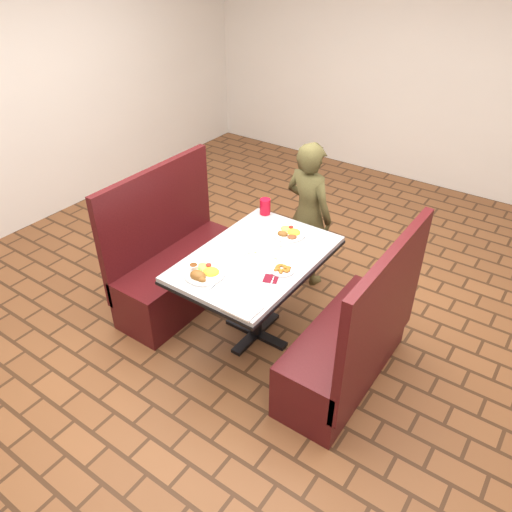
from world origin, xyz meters
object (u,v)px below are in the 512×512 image
Objects in this scene: booth_bench_right at (352,345)px; near_dinner_plate at (203,272)px; plantain_plate at (282,269)px; red_tumbler at (265,207)px; booth_bench_left at (178,267)px; diner_person at (308,215)px; far_dinner_plate at (289,232)px; dining_table at (256,267)px.

booth_bench_right is 4.43× the size of near_dinner_plate.
red_tumbler is (-0.55, 0.59, 0.05)m from plantain_plate.
booth_bench_right is at bearing 0.00° from booth_bench_left.
booth_bench_left reaches higher than red_tumbler.
diner_person reaches higher than plantain_plate.
booth_bench_left is 0.93× the size of diner_person.
diner_person is 5.23× the size of far_dinner_plate.
plantain_plate is (0.25, -0.04, 0.11)m from dining_table.
booth_bench_left is at bearing 148.57° from near_dinner_plate.
dining_table is 0.65m from red_tumbler.
plantain_plate is at bearing -47.43° from red_tumbler.
far_dinner_plate is (0.84, 0.38, 0.44)m from booth_bench_left.
booth_bench_left is at bearing 177.63° from plantain_plate.
booth_bench_left reaches higher than plantain_plate.
far_dinner_plate is at bearing 24.69° from booth_bench_left.
booth_bench_right reaches higher than red_tumbler.
far_dinner_plate is 1.45× the size of plantain_plate.
diner_person reaches higher than near_dinner_plate.
diner_person is 0.44m from red_tumbler.
booth_bench_left reaches higher than far_dinner_plate.
dining_table is 9.31× the size of red_tumbler.
booth_bench_left is 0.88m from near_dinner_plate.
near_dinner_plate is 0.96m from red_tumbler.
plantain_plate is at bearing -175.50° from booth_bench_right.
far_dinner_plate is (0.19, 0.78, -0.01)m from near_dinner_plate.
near_dinner_plate is 2.08× the size of red_tumbler.
booth_bench_right is 9.22× the size of red_tumbler.
plantain_plate is 1.31× the size of red_tumbler.
dining_table is at bearing 170.12° from plantain_plate.
red_tumbler is at bearing 153.43° from far_dinner_plate.
near_dinner_plate is (-0.95, -0.39, 0.45)m from booth_bench_right.
booth_bench_right is 0.93× the size of diner_person.
far_dinner_plate is at bearing 153.24° from booth_bench_right.
diner_person is (-0.09, 0.90, -0.01)m from dining_table.
booth_bench_right is 0.70m from plantain_plate.
dining_table is at bearing 0.00° from booth_bench_left.
booth_bench_right is at bearing 22.39° from near_dinner_plate.
far_dinner_plate reaches higher than dining_table.
diner_person is at bearing 103.68° from far_dinner_plate.
plantain_plate is 0.81m from red_tumbler.
dining_table is at bearing -61.62° from red_tumbler.
diner_person reaches higher than booth_bench_left.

